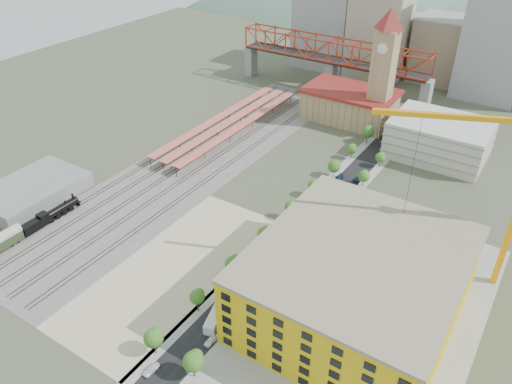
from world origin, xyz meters
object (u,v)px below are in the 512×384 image
Objects in this scene: clock_tower at (385,60)px; car_0 at (151,370)px; site_trailer_d at (300,228)px; site_trailer_b at (245,286)px; site_trailer_c at (268,262)px; construction_building at (356,283)px; site_trailer_a at (216,316)px; locomotive at (53,214)px.

car_0 is at bearing -87.94° from clock_tower.
clock_tower is 84.10m from site_trailer_d.
car_0 is at bearing -95.52° from site_trailer_b.
car_0 is at bearing -98.55° from site_trailer_c.
construction_building is 4.99× the size of site_trailer_a.
site_trailer_c is 17.77m from site_trailer_d.
site_trailer_b is (66.00, 6.60, -0.55)m from locomotive.
locomotive is 2.18× the size of site_trailer_c.
clock_tower is at bearing 94.22° from site_trailer_b.
site_trailer_d is 60.11m from car_0.
clock_tower is 111.72m from site_trailer_b.
construction_building reaches higher than site_trailer_d.
site_trailer_b reaches higher than car_0.
car_0 is at bearing -115.14° from site_trailer_a.
locomotive is at bearing -133.14° from site_trailer_d.
site_trailer_c is at bearing 173.25° from construction_building.
site_trailer_b is 31.29m from car_0.
locomotive is at bearing -116.84° from clock_tower.
construction_building reaches higher than site_trailer_c.
construction_building is at bearing -71.22° from clock_tower.
clock_tower is 2.45× the size of locomotive.
site_trailer_b is at bearing 73.77° from site_trailer_a.
construction_building is at bearing 21.37° from site_trailer_a.
clock_tower reaches higher than construction_building.
site_trailer_c is at bearing 88.98° from car_0.
construction_building is 34.28m from site_trailer_d.
clock_tower reaches higher than site_trailer_c.
car_0 is (63.00, -24.53, -1.29)m from locomotive.
clock_tower is at bearing 114.36° from site_trailer_d.
site_trailer_d is (0.00, 28.89, -0.03)m from site_trailer_b.
site_trailer_c is (66.00, 17.73, -0.65)m from locomotive.
site_trailer_d is at bearing 73.77° from site_trailer_a.
site_trailer_c is (0.00, 23.10, -0.06)m from site_trailer_a.
clock_tower is at bearing 90.23° from site_trailer_c.
site_trailer_b is 2.57× the size of car_0.
clock_tower is 101.03m from site_trailer_c.
locomotive is 2.09× the size of site_trailer_a.
locomotive is 66.22m from site_trailer_a.
site_trailer_a is 23.10m from site_trailer_c.
clock_tower is 107.36m from construction_building.
clock_tower is 123.35m from site_trailer_a.
site_trailer_d is at bearing 89.98° from site_trailer_b.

